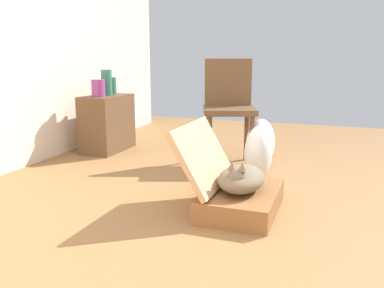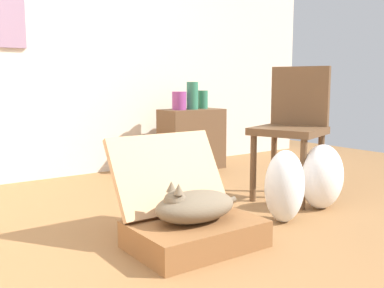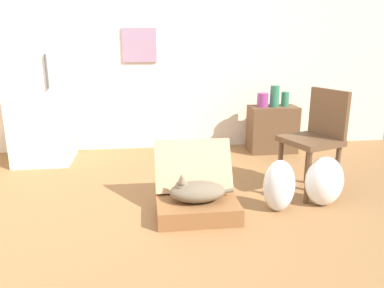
{
  "view_description": "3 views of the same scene",
  "coord_description": "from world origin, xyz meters",
  "px_view_note": "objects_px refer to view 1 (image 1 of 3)",
  "views": [
    {
      "loc": [
        -2.1,
        -0.38,
        0.96
      ],
      "look_at": [
        0.39,
        0.53,
        0.38
      ],
      "focal_mm": 37.74,
      "sensor_mm": 36.0,
      "label": 1
    },
    {
      "loc": [
        -1.0,
        -1.6,
        0.84
      ],
      "look_at": [
        0.51,
        0.52,
        0.47
      ],
      "focal_mm": 41.87,
      "sensor_mm": 36.0,
      "label": 2
    },
    {
      "loc": [
        -0.1,
        -2.54,
        1.36
      ],
      "look_at": [
        0.3,
        0.7,
        0.45
      ],
      "focal_mm": 35.02,
      "sensor_mm": 36.0,
      "label": 3
    }
  ],
  "objects_px": {
    "cat": "(241,178)",
    "vase_round": "(107,83)",
    "suitcase_base": "(241,200)",
    "vase_short": "(112,86)",
    "vase_tall": "(98,88)",
    "plastic_bag_white": "(258,154)",
    "plastic_bag_clear": "(260,143)",
    "side_table": "(107,123)",
    "chair": "(229,105)"
  },
  "relations": [
    {
      "from": "suitcase_base",
      "to": "side_table",
      "type": "xyz_separation_m",
      "value": [
        1.18,
        1.69,
        0.22
      ]
    },
    {
      "from": "plastic_bag_white",
      "to": "plastic_bag_clear",
      "type": "xyz_separation_m",
      "value": [
        0.42,
        0.06,
        -0.0
      ]
    },
    {
      "from": "suitcase_base",
      "to": "plastic_bag_clear",
      "type": "bearing_deg",
      "value": 4.47
    },
    {
      "from": "plastic_bag_white",
      "to": "vase_short",
      "type": "relative_size",
      "value": 2.5
    },
    {
      "from": "side_table",
      "to": "vase_round",
      "type": "bearing_deg",
      "value": -90.0
    },
    {
      "from": "suitcase_base",
      "to": "vase_tall",
      "type": "relative_size",
      "value": 3.82
    },
    {
      "from": "plastic_bag_clear",
      "to": "vase_round",
      "type": "distance_m",
      "value": 1.67
    },
    {
      "from": "suitcase_base",
      "to": "vase_tall",
      "type": "xyz_separation_m",
      "value": [
        1.03,
        1.68,
        0.59
      ]
    },
    {
      "from": "suitcase_base",
      "to": "plastic_bag_white",
      "type": "relative_size",
      "value": 1.48
    },
    {
      "from": "side_table",
      "to": "vase_tall",
      "type": "distance_m",
      "value": 0.4
    },
    {
      "from": "vase_short",
      "to": "chair",
      "type": "xyz_separation_m",
      "value": [
        -0.2,
        -1.32,
        -0.13
      ]
    },
    {
      "from": "vase_tall",
      "to": "suitcase_base",
      "type": "bearing_deg",
      "value": -121.48
    },
    {
      "from": "plastic_bag_white",
      "to": "chair",
      "type": "bearing_deg",
      "value": 38.66
    },
    {
      "from": "plastic_bag_white",
      "to": "vase_tall",
      "type": "relative_size",
      "value": 2.58
    },
    {
      "from": "suitcase_base",
      "to": "cat",
      "type": "xyz_separation_m",
      "value": [
        -0.01,
        0.0,
        0.15
      ]
    },
    {
      "from": "suitcase_base",
      "to": "chair",
      "type": "xyz_separation_m",
      "value": [
        1.13,
        0.39,
        0.46
      ]
    },
    {
      "from": "suitcase_base",
      "to": "vase_short",
      "type": "height_order",
      "value": "vase_short"
    },
    {
      "from": "side_table",
      "to": "vase_tall",
      "type": "bearing_deg",
      "value": -177.55
    },
    {
      "from": "vase_tall",
      "to": "vase_round",
      "type": "distance_m",
      "value": 0.15
    },
    {
      "from": "side_table",
      "to": "chair",
      "type": "height_order",
      "value": "chair"
    },
    {
      "from": "cat",
      "to": "side_table",
      "type": "xyz_separation_m",
      "value": [
        1.19,
        1.69,
        0.07
      ]
    },
    {
      "from": "vase_round",
      "to": "chair",
      "type": "distance_m",
      "value": 1.3
    },
    {
      "from": "suitcase_base",
      "to": "vase_round",
      "type": "height_order",
      "value": "vase_round"
    },
    {
      "from": "cat",
      "to": "plastic_bag_white",
      "type": "relative_size",
      "value": 1.19
    },
    {
      "from": "cat",
      "to": "plastic_bag_white",
      "type": "distance_m",
      "value": 0.68
    },
    {
      "from": "vase_round",
      "to": "chair",
      "type": "bearing_deg",
      "value": -92.18
    },
    {
      "from": "cat",
      "to": "vase_short",
      "type": "relative_size",
      "value": 2.98
    },
    {
      "from": "cat",
      "to": "chair",
      "type": "height_order",
      "value": "chair"
    },
    {
      "from": "vase_tall",
      "to": "vase_round",
      "type": "height_order",
      "value": "vase_round"
    },
    {
      "from": "plastic_bag_clear",
      "to": "vase_tall",
      "type": "height_order",
      "value": "vase_tall"
    },
    {
      "from": "vase_tall",
      "to": "side_table",
      "type": "bearing_deg",
      "value": 2.45
    },
    {
      "from": "vase_round",
      "to": "cat",
      "type": "bearing_deg",
      "value": -125.28
    },
    {
      "from": "vase_short",
      "to": "vase_tall",
      "type": "bearing_deg",
      "value": -175.31
    },
    {
      "from": "suitcase_base",
      "to": "vase_short",
      "type": "distance_m",
      "value": 2.24
    },
    {
      "from": "chair",
      "to": "side_table",
      "type": "bearing_deg",
      "value": 158.05
    },
    {
      "from": "side_table",
      "to": "vase_short",
      "type": "xyz_separation_m",
      "value": [
        0.15,
        0.02,
        0.37
      ]
    },
    {
      "from": "cat",
      "to": "chair",
      "type": "relative_size",
      "value": 0.55
    },
    {
      "from": "suitcase_base",
      "to": "plastic_bag_white",
      "type": "xyz_separation_m",
      "value": [
        0.67,
        0.03,
        0.15
      ]
    },
    {
      "from": "plastic_bag_clear",
      "to": "vase_short",
      "type": "relative_size",
      "value": 2.45
    },
    {
      "from": "plastic_bag_white",
      "to": "plastic_bag_clear",
      "type": "bearing_deg",
      "value": 8.2
    },
    {
      "from": "cat",
      "to": "vase_short",
      "type": "xyz_separation_m",
      "value": [
        1.33,
        1.71,
        0.44
      ]
    },
    {
      "from": "cat",
      "to": "suitcase_base",
      "type": "bearing_deg",
      "value": -2.67
    },
    {
      "from": "vase_tall",
      "to": "plastic_bag_clear",
      "type": "bearing_deg",
      "value": -87.93
    },
    {
      "from": "cat",
      "to": "vase_round",
      "type": "xyz_separation_m",
      "value": [
        1.19,
        1.68,
        0.48
      ]
    },
    {
      "from": "suitcase_base",
      "to": "plastic_bag_white",
      "type": "bearing_deg",
      "value": 2.14
    },
    {
      "from": "plastic_bag_white",
      "to": "plastic_bag_clear",
      "type": "relative_size",
      "value": 1.02
    },
    {
      "from": "plastic_bag_clear",
      "to": "side_table",
      "type": "distance_m",
      "value": 1.61
    },
    {
      "from": "plastic_bag_white",
      "to": "vase_tall",
      "type": "height_order",
      "value": "vase_tall"
    },
    {
      "from": "plastic_bag_white",
      "to": "side_table",
      "type": "xyz_separation_m",
      "value": [
        0.5,
        1.66,
        0.07
      ]
    },
    {
      "from": "plastic_bag_clear",
      "to": "vase_short",
      "type": "bearing_deg",
      "value": 81.73
    }
  ]
}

